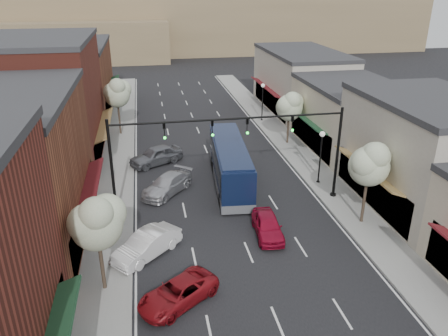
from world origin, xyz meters
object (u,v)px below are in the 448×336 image
signal_mast_right (307,142)px  coach_bus (230,163)px  parked_car_d (156,155)px  red_hatchback (268,226)px  tree_right_far (290,105)px  parked_car_a (178,293)px  lamp_post_far (263,96)px  lamp_post_near (321,149)px  tree_left_near (97,221)px  tree_left_far (117,92)px  tree_right_near (371,163)px  signal_mast_left (147,152)px  parked_car_b (147,245)px  parked_car_c (167,185)px

signal_mast_right → coach_bus: signal_mast_right is taller
parked_car_d → red_hatchback: bearing=-3.0°
tree_right_far → parked_car_a: size_ratio=1.25×
signal_mast_right → lamp_post_far: signal_mast_right is taller
lamp_post_near → lamp_post_far: bearing=90.0°
tree_left_near → tree_left_far: 26.00m
signal_mast_right → coach_bus: bearing=140.7°
lamp_post_near → tree_right_far: bearing=86.7°
lamp_post_far → coach_bus: 17.56m
tree_left_far → tree_right_near: bearing=-53.0°
signal_mast_right → tree_left_near: 16.05m
lamp_post_near → tree_right_near: bearing=-85.2°
coach_bus → parked_car_d: size_ratio=2.34×
lamp_post_near → red_hatchback: (-6.16, -6.80, -2.31)m
tree_left_far → signal_mast_left: bearing=-81.7°
coach_bus → signal_mast_right: bearing=-34.6°
signal_mast_left → parked_car_b: size_ratio=1.81×
signal_mast_right → red_hatchback: (-3.98, -4.30, -3.93)m
parked_car_c → parked_car_d: bearing=135.3°
parked_car_d → tree_right_near: bearing=16.2°
signal_mast_right → parked_car_a: size_ratio=1.89×
parked_car_a → signal_mast_left: bearing=150.3°
lamp_post_near → signal_mast_left: bearing=-169.4°
tree_right_near → parked_car_c: bearing=150.8°
tree_right_far → parked_car_b: (-14.35, -17.16, -3.24)m
parked_car_a → parked_car_b: bearing=161.8°
signal_mast_left → tree_right_far: size_ratio=1.51×
tree_left_near → tree_left_far: size_ratio=0.93×
tree_right_far → parked_car_a: 25.44m
parked_car_b → tree_right_far: bearing=97.3°
red_hatchback → parked_car_a: (-6.20, -5.41, -0.09)m
parked_car_d → parked_car_b: bearing=-33.5°
tree_left_far → lamp_post_far: tree_left_far is taller
tree_left_far → signal_mast_right: bearing=-52.3°
tree_right_near → parked_car_b: tree_right_near is taller
tree_left_far → parked_car_d: (3.37, -8.89, -3.78)m
signal_mast_right → lamp_post_far: bearing=83.8°
coach_bus → parked_car_b: (-6.80, -9.16, -1.04)m
tree_left_far → parked_car_a: bearing=-82.4°
tree_left_near → red_hatchback: bearing=20.8°
coach_bus → red_hatchback: coach_bus is taller
tree_left_far → parked_car_a: tree_left_far is taller
tree_right_far → coach_bus: bearing=-133.3°
parked_car_d → tree_right_far: bearing=73.3°
signal_mast_right → signal_mast_left: bearing=180.0°
tree_left_far → red_hatchback: size_ratio=1.50×
signal_mast_right → lamp_post_near: (2.18, 2.50, -1.62)m
signal_mast_left → lamp_post_near: signal_mast_left is taller
parked_car_c → parked_car_a: bearing=-51.4°
tree_right_far → tree_left_near: bearing=-129.7°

